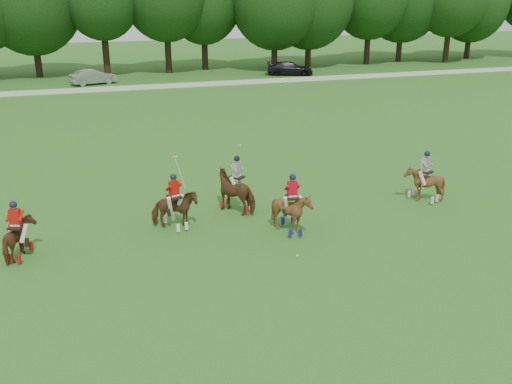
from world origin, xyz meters
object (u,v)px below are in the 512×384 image
object	(u,v)px
car_right	(290,68)
polo_red_b	(175,209)
car_mid	(93,77)
polo_red_a	(18,238)
polo_red_c	(292,211)
polo_stripe_a	(237,191)
polo_stripe_b	(424,183)
polo_ball	(297,256)

from	to	relation	value
car_right	polo_red_b	distance (m)	42.23
car_mid	polo_red_a	size ratio (longest dim) A/B	2.07
polo_red_c	polo_stripe_a	bearing A→B (deg)	116.29
polo_red_b	polo_stripe_b	bearing A→B (deg)	-1.81
polo_red_b	polo_stripe_a	size ratio (longest dim) A/B	0.93
polo_red_c	polo_stripe_b	xyz separation A→B (m)	(6.80, 1.42, -0.03)
polo_stripe_a	polo_stripe_b	size ratio (longest dim) A/B	1.30
car_mid	polo_stripe_b	bearing A→B (deg)	-179.23
polo_stripe_a	polo_ball	world-z (taller)	polo_stripe_a
polo_red_a	polo_stripe_b	distance (m)	16.69
polo_red_c	polo_ball	xyz separation A→B (m)	(-0.60, -2.12, -0.81)
car_right	polo_stripe_a	distance (m)	40.07
car_mid	polo_red_c	xyz separation A→B (m)	(5.53, -39.36, 0.13)
polo_red_a	polo_red_c	size ratio (longest dim) A/B	0.90
polo_stripe_a	car_mid	bearing A→B (deg)	96.46
polo_red_a	polo_stripe_b	bearing A→B (deg)	2.21
polo_ball	polo_red_a	bearing A→B (deg)	162.67
car_right	polo_stripe_a	xyz separation A→B (m)	(-16.41, -36.56, 0.17)
polo_red_c	polo_red_b	bearing A→B (deg)	157.27
car_right	polo_stripe_b	world-z (taller)	polo_stripe_b
polo_red_a	car_right	bearing A→B (deg)	57.17
car_right	polo_red_c	world-z (taller)	polo_red_c
polo_red_a	polo_ball	xyz separation A→B (m)	(9.28, -2.89, -0.71)
polo_ball	polo_red_b	bearing A→B (deg)	132.94
car_right	polo_red_c	xyz separation A→B (m)	(-15.02, -39.36, 0.13)
polo_stripe_b	polo_red_a	bearing A→B (deg)	-177.79
car_right	polo_red_b	world-z (taller)	polo_red_b
car_right	polo_ball	distance (m)	44.33
polo_red_c	car_right	bearing A→B (deg)	69.11
car_mid	polo_ball	world-z (taller)	car_mid
polo_red_c	polo_stripe_a	xyz separation A→B (m)	(-1.38, 2.80, 0.04)
polo_ball	car_right	bearing A→B (deg)	69.36
polo_ball	polo_red_c	bearing A→B (deg)	74.25
polo_red_c	polo_stripe_a	world-z (taller)	polo_stripe_a
polo_stripe_b	car_mid	bearing A→B (deg)	108.00
car_mid	polo_stripe_a	size ratio (longest dim) A/B	1.48
polo_red_a	polo_red_b	bearing A→B (deg)	9.92
polo_stripe_a	polo_red_a	bearing A→B (deg)	-166.57
car_right	polo_ball	bearing A→B (deg)	178.54
car_mid	polo_red_a	xyz separation A→B (m)	(-4.35, -38.59, 0.03)
car_mid	polo_red_a	bearing A→B (deg)	156.35
polo_red_b	polo_ball	size ratio (longest dim) A/B	30.75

